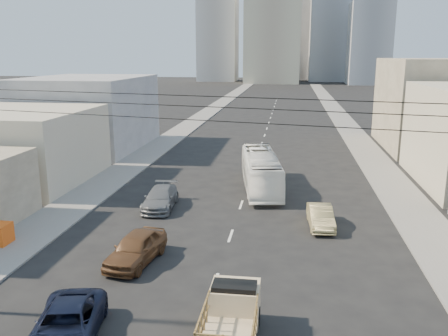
% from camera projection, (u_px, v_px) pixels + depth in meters
% --- Properties ---
extents(sidewalk_left, '(3.50, 180.00, 0.12)m').
position_uv_depth(sidewalk_left, '(204.00, 115.00, 83.53)').
color(sidewalk_left, slate).
rests_on(sidewalk_left, ground).
extents(sidewalk_right, '(3.50, 180.00, 0.12)m').
position_uv_depth(sidewalk_right, '(340.00, 117.00, 80.37)').
color(sidewalk_right, slate).
rests_on(sidewalk_right, ground).
extents(lane_dashes, '(0.15, 104.00, 0.01)m').
position_uv_depth(lane_dashes, '(266.00, 132.00, 65.59)').
color(lane_dashes, silver).
rests_on(lane_dashes, ground).
extents(flatbed_pickup, '(1.95, 4.41, 1.90)m').
position_uv_depth(flatbed_pickup, '(232.00, 314.00, 17.52)').
color(flatbed_pickup, beige).
rests_on(flatbed_pickup, ground).
extents(navy_pickup, '(3.31, 5.43, 1.41)m').
position_uv_depth(navy_pickup, '(66.00, 326.00, 17.46)').
color(navy_pickup, black).
rests_on(navy_pickup, ground).
extents(city_bus, '(4.03, 10.82, 2.94)m').
position_uv_depth(city_bus, '(261.00, 171.00, 37.56)').
color(city_bus, white).
rests_on(city_bus, ground).
extents(sedan_brown, '(2.51, 4.84, 1.57)m').
position_uv_depth(sedan_brown, '(136.00, 248.00, 24.29)').
color(sedan_brown, brown).
rests_on(sedan_brown, ground).
extents(sedan_tan, '(1.65, 4.10, 1.32)m').
position_uv_depth(sedan_tan, '(321.00, 217.00, 29.36)').
color(sedan_tan, tan).
rests_on(sedan_tan, ground).
extents(sedan_grey, '(2.28, 5.01, 1.42)m').
position_uv_depth(sedan_grey, '(160.00, 198.00, 32.98)').
color(sedan_grey, slate).
rests_on(sedan_grey, ground).
extents(overhead_wires, '(23.01, 5.02, 0.72)m').
position_uv_depth(overhead_wires, '(178.00, 107.00, 13.91)').
color(overhead_wires, black).
rests_on(overhead_wires, ground).
extents(bldg_right_far, '(12.00, 16.00, 10.00)m').
position_uv_depth(bldg_right_far, '(441.00, 104.00, 53.07)').
color(bldg_right_far, gray).
rests_on(bldg_right_far, ground).
extents(bldg_left_mid, '(11.00, 12.00, 6.00)m').
position_uv_depth(bldg_left_mid, '(20.00, 146.00, 39.53)').
color(bldg_left_mid, '#C1B59C').
rests_on(bldg_left_mid, ground).
extents(bldg_left_far, '(12.00, 16.00, 8.00)m').
position_uv_depth(bldg_left_far, '(88.00, 113.00, 53.80)').
color(bldg_left_far, gray).
rests_on(bldg_left_far, ground).
extents(midrise_ne, '(16.00, 16.00, 40.00)m').
position_uv_depth(midrise_ne, '(331.00, 29.00, 185.59)').
color(midrise_ne, gray).
rests_on(midrise_ne, ground).
extents(midrise_nw, '(15.00, 15.00, 34.00)m').
position_uv_depth(midrise_nw, '(218.00, 37.00, 187.40)').
color(midrise_nw, gray).
rests_on(midrise_nw, ground).
extents(midrise_back, '(18.00, 18.00, 44.00)m').
position_uv_depth(midrise_back, '(299.00, 26.00, 201.18)').
color(midrise_back, gray).
rests_on(midrise_back, ground).
extents(midrise_east, '(14.00, 14.00, 28.00)m').
position_uv_depth(midrise_east, '(369.00, 44.00, 166.12)').
color(midrise_east, gray).
rests_on(midrise_east, ground).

